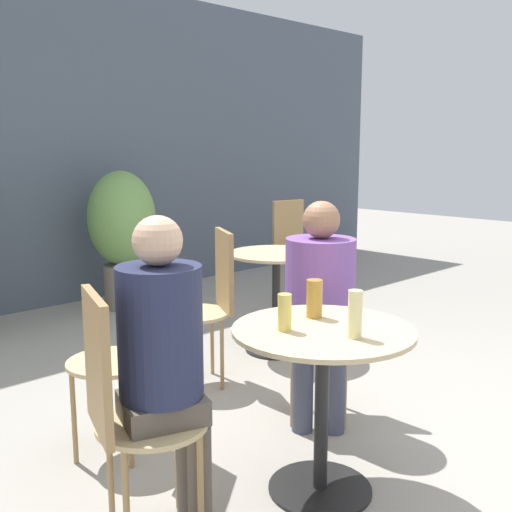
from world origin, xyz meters
TOP-DOWN VIEW (x-y plane):
  - ground_plane at (0.00, 0.00)m, footprint 20.00×20.00m
  - storefront_wall at (0.00, 3.70)m, footprint 10.00×0.06m
  - cafe_table_near at (-0.25, -0.07)m, footprint 0.76×0.76m
  - cafe_table_far at (0.92, 1.34)m, footprint 0.69×0.69m
  - bistro_chair_0 at (0.38, 0.48)m, footprint 0.48×0.48m
  - bistro_chair_1 at (-1.03, 0.19)m, footprint 0.46×0.44m
  - bistro_chair_3 at (2.13, 2.29)m, footprint 0.42×0.44m
  - bistro_chair_4 at (0.20, 1.19)m, footprint 0.47×0.46m
  - bistro_chair_5 at (-0.65, 0.76)m, footprint 0.47×0.48m
  - seated_person_0 at (0.26, 0.37)m, footprint 0.47×0.46m
  - seated_person_1 at (-0.88, 0.14)m, footprint 0.36×0.34m
  - beer_glass_0 at (-0.38, 0.02)m, footprint 0.06×0.06m
  - beer_glass_1 at (-0.25, -0.24)m, footprint 0.06×0.06m
  - beer_glass_2 at (-0.15, 0.06)m, footprint 0.07×0.07m
  - potted_plant_1 at (0.77, 3.16)m, footprint 0.61×0.61m

SIDE VIEW (x-z plane):
  - ground_plane at x=0.00m, z-range 0.00..0.00m
  - cafe_table_far at x=0.92m, z-range 0.15..0.88m
  - cafe_table_near at x=-0.25m, z-range 0.18..0.90m
  - bistro_chair_0 at x=0.38m, z-range 0.09..1.05m
  - bistro_chair_1 at x=-1.03m, z-range 0.09..1.05m
  - bistro_chair_3 at x=2.13m, z-range 0.09..1.05m
  - bistro_chair_4 at x=0.20m, z-range 0.09..1.05m
  - bistro_chair_5 at x=-0.65m, z-range 0.09..1.05m
  - seated_person_0 at x=0.26m, z-range 0.11..1.30m
  - seated_person_1 at x=-0.88m, z-range 0.12..1.35m
  - potted_plant_1 at x=0.77m, z-range 0.11..1.37m
  - beer_glass_0 at x=-0.38m, z-range 0.73..0.88m
  - beer_glass_2 at x=-0.15m, z-range 0.73..0.89m
  - beer_glass_1 at x=-0.25m, z-range 0.73..0.92m
  - storefront_wall at x=0.00m, z-range 0.00..3.00m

